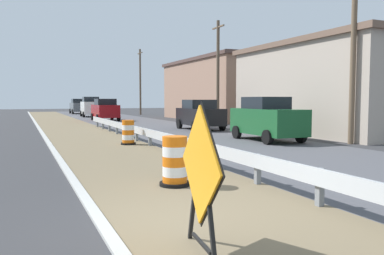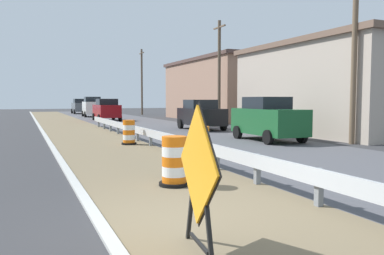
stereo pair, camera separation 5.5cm
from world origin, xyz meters
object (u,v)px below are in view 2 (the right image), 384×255
(car_lead_near_lane, at_px, (80,106))
(utility_pole_near, at_px, (355,41))
(traffic_barrel_close, at_px, (202,140))
(car_lead_far_lane, at_px, (92,107))
(car_mid_far_lane, at_px, (201,115))
(utility_pole_mid, at_px, (219,71))
(traffic_barrel_nearest, at_px, (174,163))
(car_trailing_far_lane, at_px, (107,110))
(utility_pole_far, at_px, (142,81))
(traffic_barrel_mid, at_px, (129,133))
(warning_sign_diamond, at_px, (198,171))
(car_trailing_near_lane, at_px, (268,119))

(car_lead_near_lane, distance_m, utility_pole_near, 43.08)
(traffic_barrel_close, bearing_deg, car_lead_far_lane, 87.94)
(traffic_barrel_close, xyz_separation_m, car_mid_far_lane, (4.49, 9.71, 0.54))
(utility_pole_mid, bearing_deg, car_lead_far_lane, 110.35)
(traffic_barrel_nearest, bearing_deg, car_trailing_far_lane, 81.83)
(car_lead_far_lane, bearing_deg, utility_pole_far, -61.26)
(car_mid_far_lane, bearing_deg, traffic_barrel_close, -23.12)
(traffic_barrel_mid, bearing_deg, utility_pole_mid, 46.51)
(traffic_barrel_nearest, bearing_deg, car_mid_far_lane, 62.96)
(warning_sign_diamond, height_order, car_lead_near_lane, car_lead_near_lane)
(car_trailing_far_lane, bearing_deg, warning_sign_diamond, 170.63)
(traffic_barrel_close, height_order, car_trailing_near_lane, car_trailing_near_lane)
(car_mid_far_lane, relative_size, car_trailing_far_lane, 0.97)
(utility_pole_near, distance_m, utility_pole_mid, 14.06)
(traffic_barrel_nearest, relative_size, traffic_barrel_close, 1.18)
(car_lead_near_lane, height_order, car_trailing_near_lane, car_trailing_near_lane)
(warning_sign_diamond, relative_size, traffic_barrel_close, 2.03)
(car_lead_far_lane, height_order, utility_pole_far, utility_pole_far)
(traffic_barrel_nearest, xyz_separation_m, utility_pole_far, (10.96, 40.12, 3.82))
(warning_sign_diamond, bearing_deg, car_mid_far_lane, -108.04)
(traffic_barrel_close, relative_size, car_trailing_near_lane, 0.22)
(traffic_barrel_close, relative_size, utility_pole_far, 0.11)
(car_lead_far_lane, bearing_deg, car_lead_near_lane, 1.79)
(car_trailing_near_lane, xyz_separation_m, car_trailing_far_lane, (-3.51, 20.66, -0.03))
(warning_sign_diamond, distance_m, traffic_barrel_close, 9.56)
(car_trailing_near_lane, height_order, utility_pole_near, utility_pole_near)
(car_trailing_near_lane, height_order, utility_pole_mid, utility_pole_mid)
(utility_pole_mid, relative_size, utility_pole_far, 0.95)
(warning_sign_diamond, bearing_deg, traffic_barrel_mid, -93.31)
(car_lead_far_lane, bearing_deg, car_mid_far_lane, -169.29)
(warning_sign_diamond, xyz_separation_m, car_mid_far_lane, (8.57, 18.33, -0.08))
(car_mid_far_lane, bearing_deg, traffic_barrel_mid, -43.49)
(car_trailing_near_lane, bearing_deg, car_lead_far_lane, -171.21)
(traffic_barrel_nearest, bearing_deg, traffic_barrel_close, 58.83)
(warning_sign_diamond, height_order, car_trailing_far_lane, car_trailing_far_lane)
(traffic_barrel_close, distance_m, car_trailing_near_lane, 5.13)
(utility_pole_mid, bearing_deg, car_trailing_far_lane, 126.28)
(car_lead_far_lane, xyz_separation_m, utility_pole_mid, (6.72, -18.11, 3.01))
(car_mid_far_lane, relative_size, utility_pole_mid, 0.51)
(traffic_barrel_nearest, xyz_separation_m, car_lead_far_lane, (4.11, 36.68, 0.61))
(car_lead_far_lane, height_order, car_trailing_far_lane, car_lead_far_lane)
(car_trailing_far_lane, bearing_deg, car_lead_near_lane, -0.69)
(traffic_barrel_close, height_order, car_mid_far_lane, car_mid_far_lane)
(car_trailing_far_lane, height_order, utility_pole_mid, utility_pole_mid)
(car_trailing_near_lane, height_order, car_mid_far_lane, car_trailing_near_lane)
(utility_pole_near, bearing_deg, utility_pole_mid, 86.74)
(traffic_barrel_nearest, distance_m, car_trailing_far_lane, 28.16)
(traffic_barrel_nearest, height_order, car_trailing_near_lane, car_trailing_near_lane)
(car_trailing_near_lane, xyz_separation_m, car_mid_far_lane, (-0.04, 7.40, -0.06))
(traffic_barrel_mid, relative_size, utility_pole_far, 0.13)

